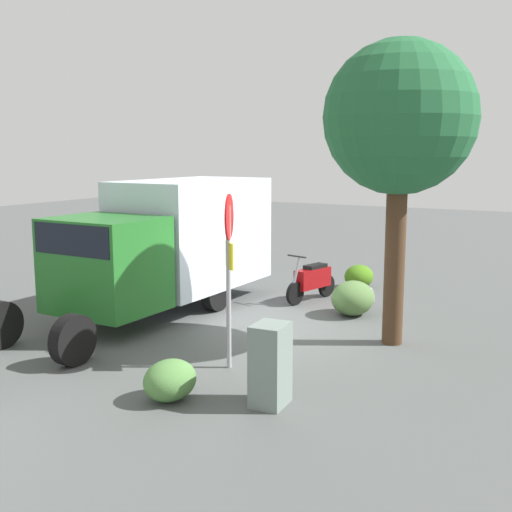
# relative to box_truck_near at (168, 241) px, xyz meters

# --- Properties ---
(ground_plane) EXTENTS (60.00, 60.00, 0.00)m
(ground_plane) POSITION_rel_box_truck_near_xyz_m (0.26, 2.82, -1.63)
(ground_plane) COLOR #4D504F
(box_truck_near) EXTENTS (7.24, 2.30, 2.98)m
(box_truck_near) POSITION_rel_box_truck_near_xyz_m (0.00, 0.00, 0.00)
(box_truck_near) COLOR black
(box_truck_near) RESTS_ON ground
(motorcycle) EXTENTS (1.78, 0.71, 1.20)m
(motorcycle) POSITION_rel_box_truck_near_xyz_m (-2.54, 2.48, -1.11)
(motorcycle) COLOR black
(motorcycle) RESTS_ON ground
(stop_sign) EXTENTS (0.71, 0.33, 2.96)m
(stop_sign) POSITION_rel_box_truck_near_xyz_m (2.69, 3.30, 0.34)
(stop_sign) COLOR #9E9EA3
(stop_sign) RESTS_ON ground
(street_tree) EXTENTS (2.82, 2.82, 5.67)m
(street_tree) POSITION_rel_box_truck_near_xyz_m (-0.04, 5.29, 2.57)
(street_tree) COLOR #47301E
(street_tree) RESTS_ON ground
(utility_cabinet) EXTENTS (0.62, 0.51, 1.21)m
(utility_cabinet) POSITION_rel_box_truck_near_xyz_m (3.76, 4.65, -1.03)
(utility_cabinet) COLOR slate
(utility_cabinet) RESTS_ON ground
(bike_rack_hoop) EXTENTS (0.85, 0.09, 0.85)m
(bike_rack_hoop) POSITION_rel_box_truck_near_xyz_m (-2.76, 3.88, -1.63)
(bike_rack_hoop) COLOR #B7B7BC
(bike_rack_hoop) RESTS_ON ground
(shrub_near_sign) EXTENTS (0.92, 0.76, 0.63)m
(shrub_near_sign) POSITION_rel_box_truck_near_xyz_m (-4.47, 2.98, -1.32)
(shrub_near_sign) COLOR #417317
(shrub_near_sign) RESTS_ON ground
(shrub_mid_verge) EXTENTS (0.89, 0.73, 0.61)m
(shrub_mid_verge) POSITION_rel_box_truck_near_xyz_m (4.32, 3.27, -1.33)
(shrub_mid_verge) COLOR #4D7E3E
(shrub_mid_verge) RESTS_ON ground
(shrub_by_tree) EXTENTS (1.14, 0.93, 0.78)m
(shrub_by_tree) POSITION_rel_box_truck_near_xyz_m (-1.68, 3.86, -1.24)
(shrub_by_tree) COLOR #4F713B
(shrub_by_tree) RESTS_ON ground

